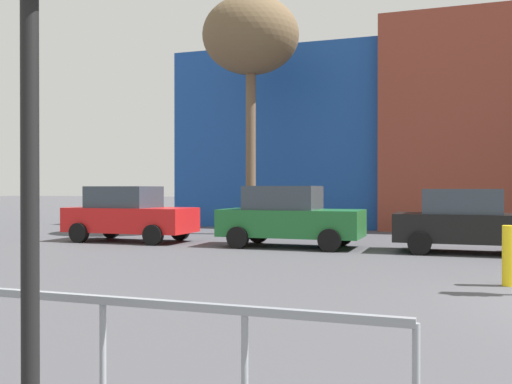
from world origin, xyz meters
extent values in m
cube|color=#19479E|center=(-10.53, 19.98, 4.18)|extent=(9.79, 9.81, 8.36)
cube|color=red|center=(-13.04, 7.19, 0.75)|extent=(4.35, 1.87, 0.83)
cube|color=#333D47|center=(-13.30, 7.19, 1.52)|extent=(2.18, 1.66, 0.73)
cylinder|color=black|center=(-11.64, 8.15, 0.33)|extent=(0.66, 0.23, 0.66)
cylinder|color=black|center=(-11.64, 6.24, 0.33)|extent=(0.66, 0.23, 0.66)
cylinder|color=black|center=(-14.44, 8.15, 0.33)|extent=(0.66, 0.23, 0.66)
cylinder|color=black|center=(-14.44, 6.24, 0.33)|extent=(0.66, 0.23, 0.66)
cube|color=#1E662D|center=(-7.35, 7.19, 0.75)|extent=(4.37, 1.87, 0.83)
cube|color=#333D47|center=(-7.61, 7.19, 1.53)|extent=(2.18, 1.66, 0.73)
cylinder|color=black|center=(-5.94, 8.15, 0.33)|extent=(0.67, 0.23, 0.67)
cylinder|color=black|center=(-5.94, 6.24, 0.33)|extent=(0.67, 0.23, 0.67)
cylinder|color=black|center=(-8.75, 8.15, 0.33)|extent=(0.67, 0.23, 0.67)
cylinder|color=black|center=(-8.75, 6.24, 0.33)|extent=(0.67, 0.23, 0.67)
cube|color=black|center=(-2.13, 7.19, 0.71)|extent=(4.16, 1.78, 0.79)
cube|color=#333D47|center=(-2.37, 7.19, 1.46)|extent=(2.08, 1.58, 0.69)
cylinder|color=black|center=(-3.46, 8.11, 0.32)|extent=(0.63, 0.22, 0.63)
cylinder|color=black|center=(-3.46, 6.28, 0.32)|extent=(0.63, 0.22, 0.63)
cylinder|color=black|center=(-5.21, -6.87, 1.58)|extent=(0.12, 0.12, 3.16)
cylinder|color=brown|center=(-10.19, 11.43, 3.40)|extent=(0.40, 0.40, 6.80)
ellipsoid|color=brown|center=(-10.19, 11.43, 7.85)|extent=(3.82, 3.82, 3.05)
cylinder|color=yellow|center=(-1.60, 1.69, 0.57)|extent=(0.24, 0.24, 1.13)
cylinder|color=gray|center=(-5.01, -6.34, 0.50)|extent=(0.05, 0.05, 1.00)
cylinder|color=gray|center=(-3.89, -6.34, 0.50)|extent=(0.05, 0.05, 1.00)
camera|label=1|loc=(-2.54, -9.98, 1.83)|focal=40.42mm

